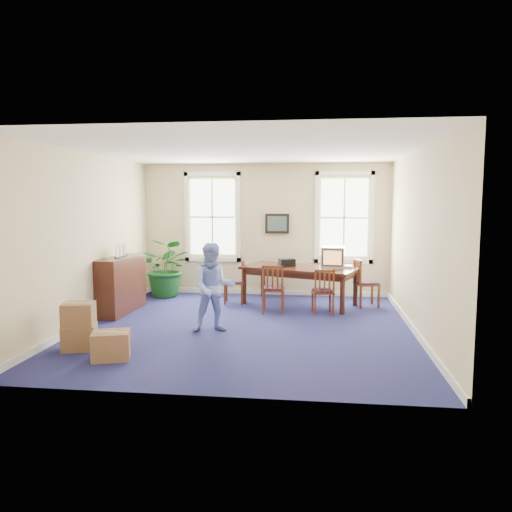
# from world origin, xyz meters

# --- Properties ---
(floor) EXTENTS (6.50, 6.50, 0.00)m
(floor) POSITION_xyz_m (0.00, 0.00, 0.00)
(floor) COLOR navy
(floor) RESTS_ON ground
(ceiling) EXTENTS (6.50, 6.50, 0.00)m
(ceiling) POSITION_xyz_m (0.00, 0.00, 3.20)
(ceiling) COLOR white
(ceiling) RESTS_ON ground
(wall_back) EXTENTS (6.50, 0.00, 6.50)m
(wall_back) POSITION_xyz_m (0.00, 3.25, 1.60)
(wall_back) COLOR beige
(wall_back) RESTS_ON ground
(wall_front) EXTENTS (6.50, 0.00, 6.50)m
(wall_front) POSITION_xyz_m (0.00, -3.25, 1.60)
(wall_front) COLOR beige
(wall_front) RESTS_ON ground
(wall_left) EXTENTS (0.00, 6.50, 6.50)m
(wall_left) POSITION_xyz_m (-3.00, 0.00, 1.60)
(wall_left) COLOR beige
(wall_left) RESTS_ON ground
(wall_right) EXTENTS (0.00, 6.50, 6.50)m
(wall_right) POSITION_xyz_m (3.00, 0.00, 1.60)
(wall_right) COLOR beige
(wall_right) RESTS_ON ground
(baseboard_back) EXTENTS (6.00, 0.04, 0.12)m
(baseboard_back) POSITION_xyz_m (0.00, 3.22, 0.06)
(baseboard_back) COLOR white
(baseboard_back) RESTS_ON ground
(baseboard_left) EXTENTS (0.04, 6.50, 0.12)m
(baseboard_left) POSITION_xyz_m (-2.97, 0.00, 0.06)
(baseboard_left) COLOR white
(baseboard_left) RESTS_ON ground
(baseboard_right) EXTENTS (0.04, 6.50, 0.12)m
(baseboard_right) POSITION_xyz_m (2.97, 0.00, 0.06)
(baseboard_right) COLOR white
(baseboard_right) RESTS_ON ground
(window_left) EXTENTS (1.40, 0.12, 2.20)m
(window_left) POSITION_xyz_m (-1.30, 3.23, 1.90)
(window_left) COLOR white
(window_left) RESTS_ON ground
(window_right) EXTENTS (1.40, 0.12, 2.20)m
(window_right) POSITION_xyz_m (1.90, 3.23, 1.90)
(window_right) COLOR white
(window_right) RESTS_ON ground
(wall_picture) EXTENTS (0.58, 0.06, 0.48)m
(wall_picture) POSITION_xyz_m (0.30, 3.20, 1.75)
(wall_picture) COLOR black
(wall_picture) RESTS_ON ground
(conference_table) EXTENTS (2.72, 1.93, 0.85)m
(conference_table) POSITION_xyz_m (0.89, 2.10, 0.42)
(conference_table) COLOR #401B12
(conference_table) RESTS_ON ground
(crt_tv) EXTENTS (0.55, 0.59, 0.45)m
(crt_tv) POSITION_xyz_m (1.62, 2.15, 1.07)
(crt_tv) COLOR #B7B7BC
(crt_tv) RESTS_ON conference_table
(game_console) EXTENTS (0.22, 0.25, 0.06)m
(game_console) POSITION_xyz_m (1.96, 2.10, 0.87)
(game_console) COLOR white
(game_console) RESTS_ON conference_table
(equipment_bag) EXTENTS (0.40, 0.34, 0.17)m
(equipment_bag) POSITION_xyz_m (0.60, 2.15, 0.93)
(equipment_bag) COLOR black
(equipment_bag) RESTS_ON conference_table
(chair_near_left) EXTENTS (0.46, 0.46, 1.01)m
(chair_near_left) POSITION_xyz_m (0.38, 1.25, 0.51)
(chair_near_left) COLOR maroon
(chair_near_left) RESTS_ON ground
(chair_near_right) EXTENTS (0.49, 0.49, 0.95)m
(chair_near_right) POSITION_xyz_m (1.39, 1.25, 0.47)
(chair_near_right) COLOR maroon
(chair_near_right) RESTS_ON ground
(chair_end_left) EXTENTS (0.47, 0.47, 0.98)m
(chair_end_left) POSITION_xyz_m (-0.58, 2.10, 0.49)
(chair_end_left) COLOR maroon
(chair_end_left) RESTS_ON ground
(chair_end_right) EXTENTS (0.57, 0.57, 1.04)m
(chair_end_right) POSITION_xyz_m (2.35, 2.10, 0.52)
(chair_end_right) COLOR maroon
(chair_end_right) RESTS_ON ground
(man) EXTENTS (0.90, 0.78, 1.58)m
(man) POSITION_xyz_m (-0.54, -0.36, 0.79)
(man) COLOR #8CA2F4
(man) RESTS_ON ground
(credenza) EXTENTS (0.51, 1.56, 1.21)m
(credenza) POSITION_xyz_m (-2.75, 0.90, 0.61)
(credenza) COLOR #401B12
(credenza) RESTS_ON ground
(brochure_rack) EXTENTS (0.18, 0.62, 0.27)m
(brochure_rack) POSITION_xyz_m (-2.73, 0.90, 1.35)
(brochure_rack) COLOR #99999E
(brochure_rack) RESTS_ON credenza
(potted_plant) EXTENTS (1.42, 1.29, 1.40)m
(potted_plant) POSITION_xyz_m (-2.30, 2.66, 0.70)
(potted_plant) COLOR #154F1A
(potted_plant) RESTS_ON ground
(cardboard_boxes) EXTENTS (1.68, 1.68, 0.78)m
(cardboard_boxes) POSITION_xyz_m (-2.21, -1.57, 0.39)
(cardboard_boxes) COLOR #8F6443
(cardboard_boxes) RESTS_ON ground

